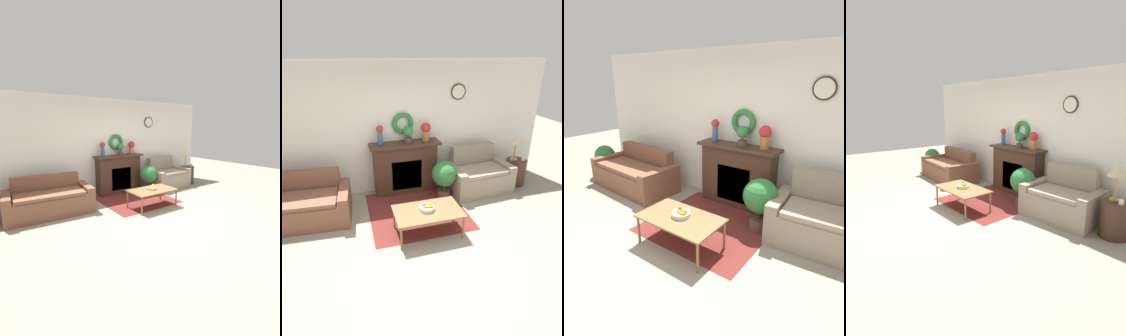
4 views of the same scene
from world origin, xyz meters
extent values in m
plane|color=gray|center=(0.00, 0.00, 0.00)|extent=(16.00, 16.00, 0.00)
cube|color=maroon|center=(0.16, 1.36, 0.00)|extent=(1.81, 1.77, 0.01)
cube|color=white|center=(0.00, 2.43, 1.35)|extent=(6.80, 0.06, 2.70)
cylinder|color=#382319|center=(1.35, 2.38, 2.06)|extent=(0.33, 0.02, 0.33)
cylinder|color=white|center=(1.35, 2.37, 2.06)|extent=(0.28, 0.01, 0.28)
torus|color=#337A3D|center=(0.14, 2.35, 1.48)|extent=(0.44, 0.10, 0.44)
cube|color=#42281C|center=(0.14, 2.23, 0.53)|extent=(1.32, 0.34, 1.06)
cube|color=black|center=(0.14, 2.07, 0.44)|extent=(0.63, 0.02, 0.64)
cube|color=orange|center=(0.14, 2.06, 0.36)|extent=(0.51, 0.01, 0.35)
cube|color=#42281C|center=(0.14, 2.19, 1.09)|extent=(1.46, 0.41, 0.05)
cube|color=brown|center=(-1.97, 1.54, 0.22)|extent=(1.52, 0.81, 0.43)
cube|color=brown|center=(-1.94, 1.99, 0.41)|extent=(1.48, 0.30, 0.83)
cube|color=brown|center=(-1.14, 1.58, 0.29)|extent=(0.23, 0.92, 0.57)
cube|color=brown|center=(-1.97, 1.54, 0.47)|extent=(1.46, 0.75, 0.08)
cube|color=gray|center=(1.69, 1.72, 0.23)|extent=(1.04, 0.74, 0.46)
cube|color=gray|center=(1.65, 2.15, 0.47)|extent=(1.01, 0.26, 0.95)
cube|color=gray|center=(1.10, 1.77, 0.30)|extent=(0.23, 0.87, 0.60)
cube|color=gray|center=(2.26, 1.86, 0.30)|extent=(0.23, 0.87, 0.60)
cube|color=tan|center=(1.69, 1.72, 0.50)|extent=(1.00, 0.68, 0.08)
cube|color=olive|center=(0.16, 0.66, 0.43)|extent=(1.11, 0.67, 0.03)
cylinder|color=olive|center=(-0.36, 0.37, 0.21)|extent=(0.04, 0.04, 0.41)
cylinder|color=olive|center=(0.67, 0.37, 0.21)|extent=(0.04, 0.04, 0.41)
cylinder|color=olive|center=(-0.36, 0.95, 0.21)|extent=(0.04, 0.04, 0.41)
cylinder|color=olive|center=(0.67, 0.95, 0.21)|extent=(0.04, 0.04, 0.41)
cylinder|color=beige|center=(0.15, 0.69, 0.47)|extent=(0.25, 0.25, 0.06)
sphere|color=#B2231E|center=(0.11, 0.71, 0.52)|extent=(0.06, 0.06, 0.06)
sphere|color=orange|center=(0.21, 0.68, 0.52)|extent=(0.08, 0.08, 0.08)
ellipsoid|color=yellow|center=(0.16, 0.66, 0.52)|extent=(0.17, 0.07, 0.04)
cylinder|color=#42281C|center=(2.64, 1.85, 0.29)|extent=(0.46, 0.46, 0.59)
cylinder|color=#B28E42|center=(2.58, 1.90, 0.60)|extent=(0.16, 0.16, 0.02)
cylinder|color=#B28E42|center=(2.58, 1.90, 0.79)|extent=(0.04, 0.04, 0.37)
cone|color=beige|center=(2.58, 1.90, 1.06)|extent=(0.29, 0.29, 0.17)
cylinder|color=silver|center=(2.74, 1.77, 0.63)|extent=(0.08, 0.08, 0.08)
cylinder|color=#3D5684|center=(-0.35, 2.23, 1.25)|extent=(0.10, 0.10, 0.27)
sphere|color=#B72D33|center=(-0.35, 2.23, 1.44)|extent=(0.14, 0.14, 0.14)
cylinder|color=#AD6B38|center=(0.60, 2.23, 1.21)|extent=(0.15, 0.15, 0.20)
sphere|color=#B72D33|center=(0.60, 2.23, 1.39)|extent=(0.20, 0.20, 0.20)
cylinder|color=brown|center=(0.22, 2.21, 1.16)|extent=(0.16, 0.16, 0.09)
cylinder|color=#4C3823|center=(0.22, 2.21, 1.23)|extent=(0.02, 0.02, 0.06)
sphere|color=#337A3D|center=(0.22, 2.21, 1.35)|extent=(0.20, 0.20, 0.20)
cylinder|color=brown|center=(0.83, 1.68, 0.09)|extent=(0.28, 0.28, 0.19)
cylinder|color=#4C3823|center=(0.83, 1.68, 0.26)|extent=(0.04, 0.04, 0.14)
sphere|color=#337A3D|center=(0.83, 1.68, 0.55)|extent=(0.52, 0.52, 0.52)
camera|label=1|loc=(-3.08, -3.40, 1.92)|focal=24.00mm
camera|label=2|loc=(-0.96, -2.80, 2.81)|focal=28.00mm
camera|label=3|loc=(2.23, -1.64, 2.19)|focal=28.00mm
camera|label=4|loc=(4.31, -2.14, 2.02)|focal=28.00mm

